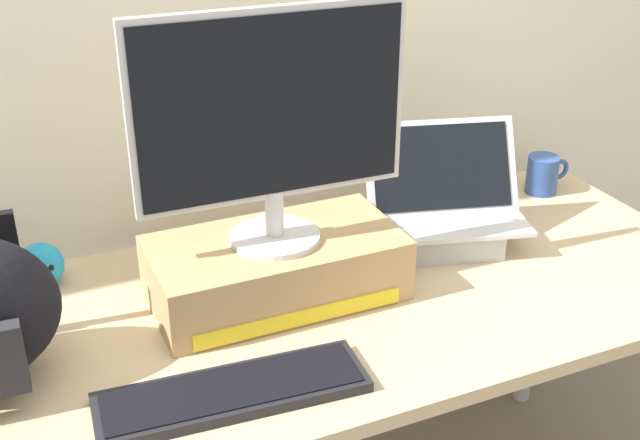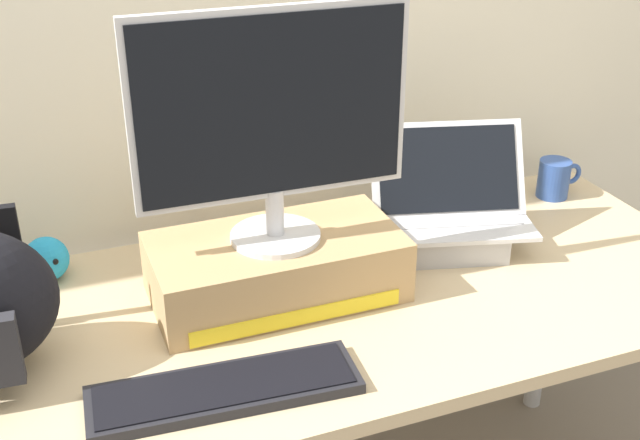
# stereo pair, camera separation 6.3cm
# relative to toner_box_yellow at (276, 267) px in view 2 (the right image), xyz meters

# --- Properties ---
(desk) EXTENTS (1.76, 0.74, 0.75)m
(desk) POSITION_rel_toner_box_yellow_xyz_m (0.07, -0.05, -0.14)
(desk) COLOR tan
(desk) RESTS_ON ground
(toner_box_yellow) EXTENTS (0.50, 0.26, 0.13)m
(toner_box_yellow) POSITION_rel_toner_box_yellow_xyz_m (0.00, 0.00, 0.00)
(toner_box_yellow) COLOR tan
(toner_box_yellow) RESTS_ON desk
(desktop_monitor) EXTENTS (0.53, 0.18, 0.46)m
(desktop_monitor) POSITION_rel_toner_box_yellow_xyz_m (-0.00, -0.00, 0.31)
(desktop_monitor) COLOR silver
(desktop_monitor) RESTS_ON toner_box_yellow
(open_laptop) EXTENTS (0.39, 0.30, 0.26)m
(open_laptop) POSITION_rel_toner_box_yellow_xyz_m (0.43, 0.06, -0.01)
(open_laptop) COLOR #ADADB2
(open_laptop) RESTS_ON desk
(external_keyboard) EXTENTS (0.47, 0.17, 0.02)m
(external_keyboard) POSITION_rel_toner_box_yellow_xyz_m (-0.18, -0.27, -0.05)
(external_keyboard) COLOR black
(external_keyboard) RESTS_ON desk
(coffee_mug) EXTENTS (0.12, 0.08, 0.10)m
(coffee_mug) POSITION_rel_toner_box_yellow_xyz_m (0.81, 0.20, -0.02)
(coffee_mug) COLOR #2D4C93
(coffee_mug) RESTS_ON desk
(plush_toy) EXTENTS (0.09, 0.09, 0.09)m
(plush_toy) POSITION_rel_toner_box_yellow_xyz_m (-0.43, 0.23, -0.02)
(plush_toy) COLOR #2393CC
(plush_toy) RESTS_ON desk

